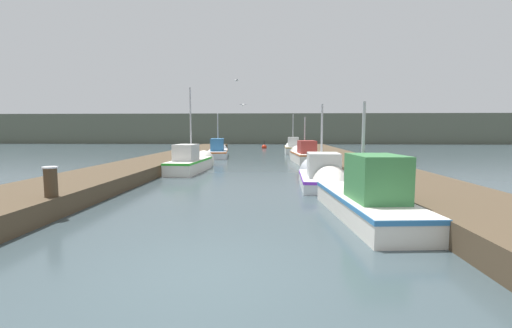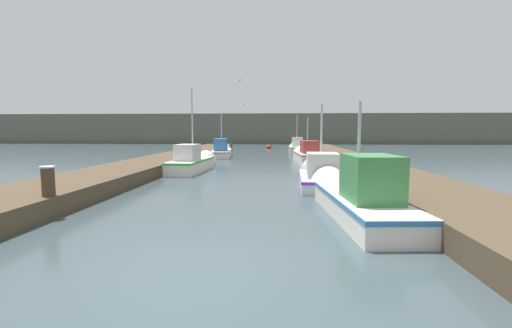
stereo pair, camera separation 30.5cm
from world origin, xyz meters
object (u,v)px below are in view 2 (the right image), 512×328
fishing_boat_5 (297,148)px  seagull_1 (240,80)px  fishing_boat_4 (222,151)px  mooring_piling_0 (308,147)px  mooring_piling_1 (49,192)px  fishing_boat_1 (320,175)px  fishing_boat_0 (354,195)px  fishing_boat_2 (193,162)px  seagull_lead (246,105)px  fishing_boat_3 (307,155)px  channel_buoy (269,147)px

fishing_boat_5 → seagull_1: bearing=-122.1°
fishing_boat_4 → seagull_1: seagull_1 is taller
mooring_piling_0 → mooring_piling_1: 27.56m
fishing_boat_1 → seagull_1: bearing=112.9°
fishing_boat_0 → fishing_boat_2: fishing_boat_2 is taller
fishing_boat_4 → seagull_lead: seagull_lead is taller
fishing_boat_1 → mooring_piling_1: size_ratio=3.61×
seagull_lead → fishing_boat_3: bearing=130.7°
fishing_boat_3 → channel_buoy: bearing=95.7°
mooring_piling_1 → fishing_boat_4: bearing=87.0°
fishing_boat_3 → mooring_piling_0: bearing=80.5°
fishing_boat_1 → mooring_piling_0: fishing_boat_1 is taller
fishing_boat_4 → fishing_boat_5: (6.47, 4.96, -0.00)m
fishing_boat_2 → fishing_boat_3: size_ratio=1.00×
fishing_boat_3 → fishing_boat_1: bearing=-96.2°
fishing_boat_1 → fishing_boat_5: (0.13, 19.46, 0.06)m
fishing_boat_3 → mooring_piling_1: size_ratio=4.11×
fishing_boat_5 → fishing_boat_4: bearing=-141.7°
mooring_piling_0 → seagull_1: size_ratio=1.92×
channel_buoy → seagull_lead: size_ratio=2.08×
fishing_boat_2 → fishing_boat_3: 8.54m
fishing_boat_4 → channel_buoy: bearing=68.1°
fishing_boat_0 → fishing_boat_5: 24.11m
fishing_boat_1 → fishing_boat_5: bearing=92.0°
fishing_boat_3 → channel_buoy: (-3.06, 17.30, -0.33)m
mooring_piling_1 → fishing_boat_0: bearing=7.2°
mooring_piling_0 → fishing_boat_3: bearing=-95.1°
channel_buoy → seagull_lead: bearing=-94.3°
fishing_boat_3 → fishing_boat_5: (-0.17, 9.69, -0.04)m
seagull_1 → mooring_piling_1: bearing=-27.5°
fishing_boat_3 → mooring_piling_1: fishing_boat_3 is taller
fishing_boat_5 → fishing_boat_2: bearing=-111.7°
seagull_lead → seagull_1: seagull_1 is taller
fishing_boat_3 → mooring_piling_1: bearing=-120.9°
mooring_piling_0 → channel_buoy: bearing=121.7°
fishing_boat_3 → fishing_boat_4: 8.16m
fishing_boat_2 → channel_buoy: 23.10m
fishing_boat_2 → fishing_boat_5: size_ratio=1.07×
channel_buoy → seagull_lead: seagull_lead is taller
mooring_piling_0 → fishing_boat_5: bearing=-136.3°
fishing_boat_3 → fishing_boat_4: size_ratio=0.81×
mooring_piling_1 → seagull_lead: bearing=78.5°
channel_buoy → seagull_lead: (-1.22, -16.04, 3.82)m
channel_buoy → seagull_1: bearing=-96.9°
mooring_piling_0 → fishing_boat_1: bearing=-93.5°
fishing_boat_1 → channel_buoy: size_ratio=4.26×
fishing_boat_3 → fishing_boat_2: bearing=-143.9°
fishing_boat_0 → mooring_piling_1: (-7.71, -0.98, 0.18)m
mooring_piling_0 → fishing_boat_0: bearing=-92.1°
fishing_boat_5 → mooring_piling_0: fishing_boat_5 is taller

